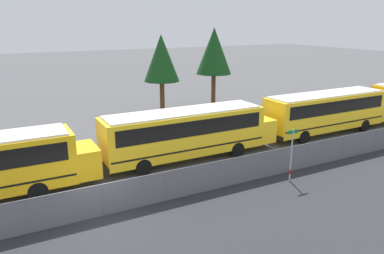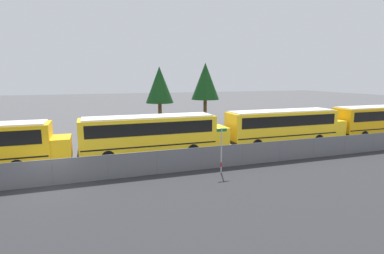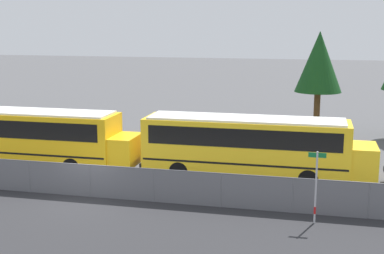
# 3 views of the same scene
# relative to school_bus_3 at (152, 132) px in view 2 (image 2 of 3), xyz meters

# --- Properties ---
(ground_plane) EXTENTS (200.00, 200.00, 0.00)m
(ground_plane) POSITION_rel_school_bus_3_xyz_m (-6.85, -4.71, -1.91)
(ground_plane) COLOR #4C4C4F
(road_strip) EXTENTS (120.63, 12.00, 0.01)m
(road_strip) POSITION_rel_school_bus_3_xyz_m (-6.85, -10.71, -1.90)
(road_strip) COLOR #2B2B2D
(road_strip) RESTS_ON ground_plane
(fence) EXTENTS (86.70, 0.07, 1.57)m
(fence) POSITION_rel_school_bus_3_xyz_m (-6.85, -4.71, -1.11)
(fence) COLOR #9EA0A5
(fence) RESTS_ON ground_plane
(school_bus_3) EXTENTS (11.89, 2.56, 3.22)m
(school_bus_3) POSITION_rel_school_bus_3_xyz_m (0.00, 0.00, 0.00)
(school_bus_3) COLOR yellow
(school_bus_3) RESTS_ON ground_plane
(school_bus_4) EXTENTS (11.89, 2.56, 3.22)m
(school_bus_4) POSITION_rel_school_bus_3_xyz_m (12.36, 0.03, 0.00)
(school_bus_4) COLOR yellow
(school_bus_4) RESTS_ON ground_plane
(school_bus_5) EXTENTS (11.89, 2.56, 3.22)m
(school_bus_5) POSITION_rel_school_bus_3_xyz_m (24.46, 0.04, 0.00)
(school_bus_5) COLOR #EDA80F
(school_bus_5) RESTS_ON ground_plane
(street_sign) EXTENTS (0.70, 0.09, 3.00)m
(street_sign) POSITION_rel_school_bus_3_xyz_m (3.37, -5.74, -0.32)
(street_sign) COLOR #B7B7BC
(street_sign) RESTS_ON ground_plane
(tree_1) EXTENTS (3.27, 3.27, 7.46)m
(tree_1) POSITION_rel_school_bus_3_xyz_m (3.29, 11.62, 3.37)
(tree_1) COLOR #51381E
(tree_1) RESTS_ON ground_plane
(tree_2) EXTENTS (3.53, 3.53, 8.00)m
(tree_2) POSITION_rel_school_bus_3_xyz_m (9.35, 12.37, 3.76)
(tree_2) COLOR #51381E
(tree_2) RESTS_ON ground_plane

